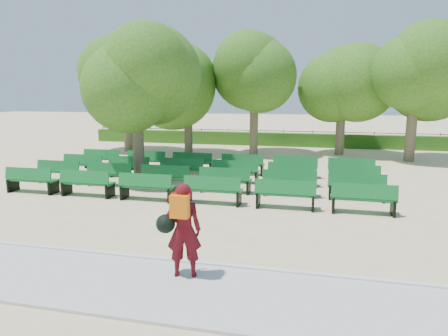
% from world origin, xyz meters
% --- Properties ---
extents(ground, '(120.00, 120.00, 0.00)m').
position_xyz_m(ground, '(0.00, 0.00, 0.00)').
color(ground, '#D5BA8D').
extents(paving, '(30.00, 2.20, 0.06)m').
position_xyz_m(paving, '(0.00, -7.40, 0.03)').
color(paving, '#B6B5B1').
rests_on(paving, ground).
extents(curb, '(30.00, 0.12, 0.10)m').
position_xyz_m(curb, '(0.00, -6.25, 0.05)').
color(curb, silver).
rests_on(curb, ground).
extents(hedge, '(26.00, 0.70, 0.90)m').
position_xyz_m(hedge, '(0.00, 14.00, 0.45)').
color(hedge, '#2A5A17').
rests_on(hedge, ground).
extents(fence, '(26.00, 0.10, 1.02)m').
position_xyz_m(fence, '(0.00, 14.40, 0.00)').
color(fence, black).
rests_on(fence, ground).
extents(tree_line, '(21.80, 6.80, 7.04)m').
position_xyz_m(tree_line, '(0.00, 10.00, 0.00)').
color(tree_line, '#39691C').
rests_on(tree_line, ground).
extents(bench_array, '(1.90, 0.70, 1.18)m').
position_xyz_m(bench_array, '(-0.94, 0.93, 0.10)').
color(bench_array, '#116528').
rests_on(bench_array, ground).
extents(tree_among, '(4.20, 4.20, 5.98)m').
position_xyz_m(tree_among, '(-3.57, 0.85, 4.07)').
color(tree_among, brown).
rests_on(tree_among, ground).
extents(person, '(0.90, 0.58, 1.83)m').
position_xyz_m(person, '(0.97, -6.87, 1.00)').
color(person, '#4D0B10').
rests_on(person, ground).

